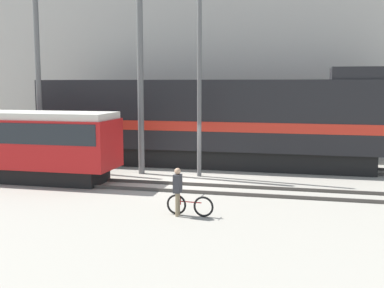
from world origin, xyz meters
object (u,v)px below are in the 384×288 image
(freight_locomotive, at_px, (210,121))
(streetcar, at_px, (16,141))
(bicycle, at_px, (190,205))
(utility_pole_left, at_px, (39,83))
(person, at_px, (178,187))
(utility_pole_center, at_px, (140,77))
(utility_pole_right, at_px, (199,82))

(freight_locomotive, xyz_separation_m, streetcar, (-7.82, -5.85, -0.62))
(bicycle, relative_size, utility_pole_left, 0.19)
(person, xyz_separation_m, utility_pole_center, (-3.76, 6.99, 3.77))
(utility_pole_center, bearing_deg, utility_pole_left, 180.00)
(person, relative_size, utility_pole_left, 0.19)
(utility_pole_left, height_order, utility_pole_right, utility_pole_right)
(streetcar, xyz_separation_m, bicycle, (9.14, -3.94, -1.46))
(utility_pole_left, bearing_deg, utility_pole_right, -0.00)
(utility_pole_right, bearing_deg, freight_locomotive, 91.84)
(streetcar, relative_size, bicycle, 5.68)
(utility_pole_center, xyz_separation_m, utility_pole_right, (2.93, 0.00, -0.24))
(streetcar, relative_size, utility_pole_right, 1.04)
(bicycle, height_order, utility_pole_center, utility_pole_center)
(utility_pole_left, relative_size, utility_pole_center, 0.93)
(utility_pole_left, height_order, utility_pole_center, utility_pole_center)
(freight_locomotive, relative_size, streetcar, 1.97)
(person, bearing_deg, freight_locomotive, 95.36)
(person, distance_m, utility_pole_left, 12.11)
(freight_locomotive, relative_size, utility_pole_right, 2.06)
(streetcar, bearing_deg, bicycle, -23.34)
(freight_locomotive, xyz_separation_m, utility_pole_center, (-2.83, -2.93, 2.32))
(freight_locomotive, bearing_deg, bicycle, -82.31)
(utility_pole_center, bearing_deg, bicycle, -58.84)
(bicycle, distance_m, utility_pole_left, 12.54)
(streetcar, bearing_deg, freight_locomotive, 36.81)
(person, bearing_deg, utility_pole_left, 142.97)
(person, height_order, utility_pole_left, utility_pole_left)
(person, height_order, utility_pole_center, utility_pole_center)
(freight_locomotive, xyz_separation_m, person, (0.93, -9.92, -1.44))
(utility_pole_center, bearing_deg, utility_pole_right, 0.00)
(bicycle, xyz_separation_m, utility_pole_left, (-9.66, 6.87, 4.08))
(freight_locomotive, distance_m, bicycle, 10.10)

